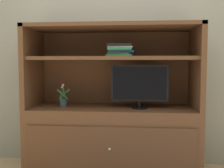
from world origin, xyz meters
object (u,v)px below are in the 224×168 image
potted_plant (63,101)px  magazine_stack (120,51)px  media_console (112,125)px  tv_monitor (140,85)px

potted_plant → magazine_stack: magazine_stack is taller
media_console → potted_plant: size_ratio=7.17×
media_console → tv_monitor: media_console is taller
media_console → tv_monitor: bearing=-11.7°
tv_monitor → potted_plant: tv_monitor is taller
media_console → magazine_stack: 0.80m
tv_monitor → media_console: bearing=168.3°
potted_plant → magazine_stack: 0.81m
media_console → magazine_stack: bearing=-5.0°
media_console → potted_plant: media_console is taller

